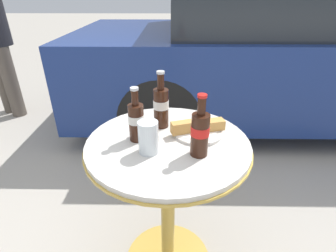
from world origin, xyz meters
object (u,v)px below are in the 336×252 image
object	(u,v)px
lunch_plate_near	(198,129)
cola_bottle_left	(200,132)
cola_bottle_right	(161,106)
parked_car	(290,53)
drinking_glass	(148,139)
bistro_table	(168,181)
cola_bottle_center	(136,120)

from	to	relation	value
lunch_plate_near	cola_bottle_left	bearing A→B (deg)	-94.09
cola_bottle_right	parked_car	bearing A→B (deg)	53.77
cola_bottle_left	drinking_glass	distance (m)	0.19
lunch_plate_near	parked_car	size ratio (longest dim) A/B	0.05
bistro_table	cola_bottle_right	xyz separation A→B (m)	(-0.03, 0.13, 0.30)
lunch_plate_near	bistro_table	bearing A→B (deg)	-154.20
cola_bottle_center	cola_bottle_left	bearing A→B (deg)	-23.27
bistro_table	lunch_plate_near	distance (m)	0.27
cola_bottle_left	drinking_glass	size ratio (longest dim) A/B	1.88
cola_bottle_right	drinking_glass	bearing A→B (deg)	-100.55
drinking_glass	cola_bottle_right	bearing A→B (deg)	79.45
bistro_table	cola_bottle_center	xyz separation A→B (m)	(-0.12, 0.01, 0.29)
cola_bottle_center	parked_car	xyz separation A→B (m)	(1.35, 1.83, -0.14)
cola_bottle_left	lunch_plate_near	size ratio (longest dim) A/B	1.02
lunch_plate_near	parked_car	bearing A→B (deg)	58.31
bistro_table	cola_bottle_left	world-z (taller)	cola_bottle_left
lunch_plate_near	parked_car	distance (m)	2.10
bistro_table	cola_bottle_right	distance (m)	0.33
bistro_table	cola_bottle_right	world-z (taller)	cola_bottle_right
cola_bottle_right	drinking_glass	xyz separation A→B (m)	(-0.04, -0.21, -0.04)
cola_bottle_center	lunch_plate_near	world-z (taller)	cola_bottle_center
cola_bottle_left	cola_bottle_right	xyz separation A→B (m)	(-0.15, 0.22, 0.01)
cola_bottle_left	parked_car	xyz separation A→B (m)	(1.11, 1.94, -0.15)
bistro_table	drinking_glass	xyz separation A→B (m)	(-0.07, -0.08, 0.26)
parked_car	cola_bottle_center	bearing A→B (deg)	-126.36
cola_bottle_left	lunch_plate_near	xyz separation A→B (m)	(0.01, 0.15, -0.07)
cola_bottle_left	cola_bottle_center	bearing A→B (deg)	156.73
drinking_glass	parked_car	world-z (taller)	parked_car
cola_bottle_right	drinking_glass	world-z (taller)	cola_bottle_right
cola_bottle_left	cola_bottle_right	distance (m)	0.26
cola_bottle_left	bistro_table	bearing A→B (deg)	141.47
lunch_plate_near	cola_bottle_center	bearing A→B (deg)	-168.73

